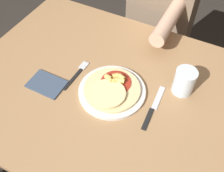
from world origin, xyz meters
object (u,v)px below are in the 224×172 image
Objects in this scene: dining_table at (104,101)px; plate at (112,91)px; knife at (153,108)px; person_diner at (161,15)px; drinking_glass at (184,81)px; fork at (78,73)px; pizza at (112,89)px.

dining_table is 0.12m from plate.
person_diner reaches higher than knife.
drinking_glass is 0.09× the size of person_diner.
pizza is at bearing -7.84° from fork.
fork is (-0.18, 0.02, -0.02)m from pizza.
pizza reaches higher than fork.
plate is at bearing 79.13° from pizza.
fork is 0.67m from person_diner.
fork reaches higher than dining_table.
person_diner is (0.15, 0.65, -0.07)m from fork.
fork is at bearing 177.15° from knife.
drinking_glass is at bearing 22.88° from dining_table.
plate reaches higher than knife.
knife is at bearing 1.21° from plate.
pizza is 0.18m from knife.
fork is (-0.18, 0.02, -0.00)m from plate.
dining_table is 0.99× the size of person_diner.
knife is 0.16m from drinking_glass.
dining_table is 0.17m from fork.
drinking_glass is at bearing 29.69° from plate.
drinking_glass is 0.61m from person_diner.
knife is at bearing -3.04° from dining_table.
person_diner is at bearing 107.10° from knife.
pizza is at bearing -87.57° from person_diner.
dining_table is 0.66m from person_diner.
person_diner is at bearing 88.30° from dining_table.
dining_table is at bearing 176.96° from knife.
plate is 1.54× the size of fork.
person_diner is at bearing 92.43° from pizza.
person_diner is (-0.03, 0.67, -0.09)m from pizza.
drinking_glass reaches higher than pizza.
pizza is 1.29× the size of fork.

